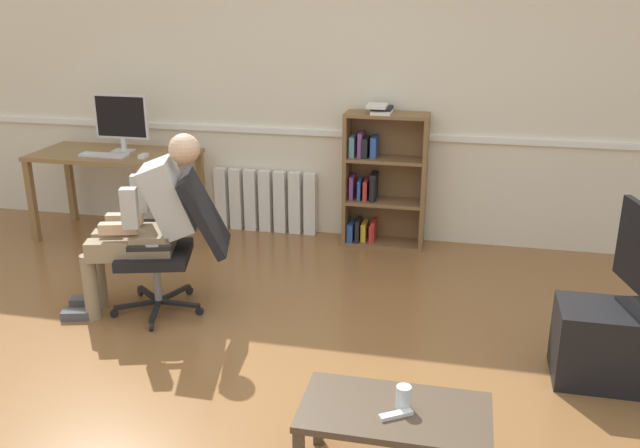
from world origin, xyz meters
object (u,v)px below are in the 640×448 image
drinking_glass (403,397)px  spare_remote (396,415)px  computer_desk (115,164)px  computer_mouse (143,156)px  office_chair (177,239)px  tv_stand (639,348)px  bookshelf (380,180)px  imac_monitor (121,119)px  person_seated (147,220)px  keyboard (104,155)px  radiator (265,201)px  coffee_table (395,419)px

drinking_glass → spare_remote: 0.09m
computer_desk → computer_mouse: (0.33, -0.12, 0.11)m
office_chair → tv_stand: 2.88m
bookshelf → office_chair: (-1.14, -1.59, -0.05)m
tv_stand → imac_monitor: bearing=156.8°
bookshelf → person_seated: person_seated is taller
computer_desk → imac_monitor: size_ratio=2.83×
keyboard → person_seated: (0.98, -1.21, -0.11)m
computer_mouse → drinking_glass: size_ratio=0.95×
imac_monitor → computer_mouse: 0.43m
computer_desk → drinking_glass: computer_desk is taller
office_chair → tv_stand: (2.85, -0.32, -0.30)m
radiator → imac_monitor: bearing=-165.1°
keyboard → radiator: keyboard is taller
person_seated → coffee_table: (1.80, -1.36, -0.33)m
person_seated → spare_remote: size_ratio=8.20×
keyboard → person_seated: bearing=-51.0°
radiator → spare_remote: bearing=-64.0°
bookshelf → coffee_table: (0.47, -3.00, -0.25)m
imac_monitor → keyboard: imac_monitor is taller
tv_stand → spare_remote: bearing=-136.8°
keyboard → radiator: (1.26, 0.53, -0.48)m
keyboard → person_seated: size_ratio=0.34×
coffee_table → drinking_glass: 0.11m
office_chair → tv_stand: office_chair is taller
coffee_table → bookshelf: bearing=99.0°
computer_mouse → spare_remote: 3.61m
radiator → office_chair: office_chair is taller
computer_mouse → drinking_glass: computer_mouse is taller
imac_monitor → computer_mouse: imac_monitor is taller
bookshelf → spare_remote: 3.09m
tv_stand → person_seated: bearing=175.0°
imac_monitor → computer_mouse: (0.28, -0.20, -0.27)m
spare_remote → bookshelf: bearing=-23.5°
imac_monitor → keyboard: (-0.08, -0.22, -0.27)m
bookshelf → drinking_glass: bearing=-80.3°
imac_monitor → spare_remote: size_ratio=3.29×
person_seated → spare_remote: bearing=36.3°
computer_desk → person_seated: 1.65m
keyboard → spare_remote: (2.79, -2.61, -0.38)m
bookshelf → coffee_table: bookshelf is taller
person_seated → coffee_table: bearing=37.2°
radiator → office_chair: 1.70m
computer_mouse → coffee_table: size_ratio=0.12×
office_chair → drinking_glass: (1.65, -1.39, -0.09)m
keyboard → computer_mouse: 0.36m
computer_mouse → office_chair: size_ratio=0.10×
person_seated → drinking_glass: 2.28m
computer_mouse → person_seated: bearing=-63.1°
office_chair → keyboard: bearing=-150.7°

